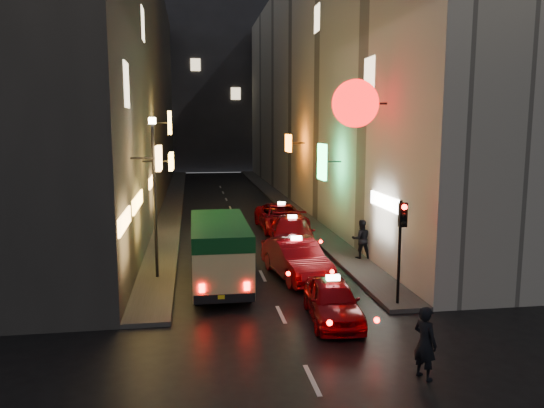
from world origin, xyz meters
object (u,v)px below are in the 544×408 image
pedestrian_crossing (425,338)px  traffic_light (402,230)px  lamp_post (154,187)px  taxi_near (333,297)px  minibus (219,246)px

pedestrian_crossing → traffic_light: traffic_light is taller
pedestrian_crossing → lamp_post: bearing=11.9°
taxi_near → lamp_post: size_ratio=0.78×
traffic_light → taxi_near: bearing=-164.3°
traffic_light → pedestrian_crossing: bearing=-105.2°
minibus → traffic_light: traffic_light is taller
pedestrian_crossing → lamp_post: size_ratio=0.33×
lamp_post → pedestrian_crossing: bearing=-53.4°
pedestrian_crossing → taxi_near: bearing=-8.4°
traffic_light → lamp_post: bearing=151.1°
minibus → lamp_post: 3.43m
minibus → taxi_near: bearing=-50.4°
minibus → taxi_near: size_ratio=1.20×
traffic_light → lamp_post: (-8.20, 4.53, 1.04)m
taxi_near → traffic_light: bearing=15.7°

